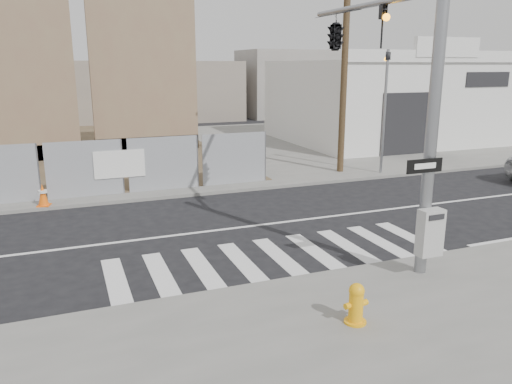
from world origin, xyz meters
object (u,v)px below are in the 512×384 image
object	(u,v)px
signal_pole	(363,61)
traffic_cone_d	(138,182)
fire_hydrant	(356,303)
traffic_cone_c	(43,195)
auto_shop	(385,101)

from	to	relation	value
signal_pole	traffic_cone_d	xyz separation A→B (m)	(-4.83, 7.30, -4.36)
fire_hydrant	traffic_cone_c	xyz separation A→B (m)	(-5.47, 10.50, -0.01)
auto_shop	fire_hydrant	distance (m)	23.97
traffic_cone_c	traffic_cone_d	world-z (taller)	traffic_cone_c
signal_pole	fire_hydrant	xyz separation A→B (m)	(-2.64, -4.23, -4.28)
fire_hydrant	traffic_cone_d	distance (m)	11.74
traffic_cone_c	traffic_cone_d	distance (m)	3.44
fire_hydrant	traffic_cone_d	bearing A→B (deg)	88.18
traffic_cone_d	auto_shop	bearing A→B (deg)	25.26
auto_shop	fire_hydrant	bearing A→B (deg)	-126.31
fire_hydrant	traffic_cone_d	world-z (taller)	fire_hydrant
auto_shop	traffic_cone_c	size ratio (longest dim) A/B	15.78
signal_pole	fire_hydrant	size ratio (longest dim) A/B	9.07
signal_pole	traffic_cone_d	distance (m)	9.78
signal_pole	traffic_cone_c	world-z (taller)	signal_pole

